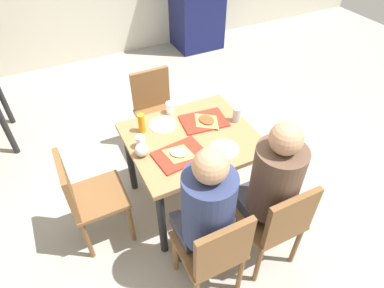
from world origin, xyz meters
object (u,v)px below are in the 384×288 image
object	(u,v)px
person_in_red	(205,210)
soda_can	(237,115)
plastic_cup_a	(170,108)
tray_red_near	(180,155)
main_table	(192,147)
chair_near_right	(277,222)
chair_left_end	(86,195)
foil_bundle	(142,150)
paper_plate_near_edge	(224,149)
paper_plate_center	(163,125)
condiment_bottle	(142,123)
chair_near_left	(215,251)
chair_far_side	(155,107)
plastic_cup_b	(219,161)
person_in_brown_jacket	(270,184)
plastic_cup_c	(141,142)
pizza_slice_a	(179,153)
tray_red_far	(204,121)
pizza_slice_b	(207,120)

from	to	relation	value
person_in_red	soda_can	size ratio (longest dim) A/B	10.48
plastic_cup_a	tray_red_near	bearing A→B (deg)	-105.94
main_table	chair_near_right	xyz separation A→B (m)	(0.24, -0.81, -0.13)
chair_left_end	foil_bundle	distance (m)	0.54
plastic_cup_a	main_table	bearing A→B (deg)	-86.15
plastic_cup_a	soda_can	bearing A→B (deg)	-37.88
paper_plate_near_edge	main_table	bearing A→B (deg)	121.94
paper_plate_center	plastic_cup_a	bearing A→B (deg)	46.40
condiment_bottle	plastic_cup_a	bearing A→B (deg)	23.63
paper_plate_near_edge	soda_can	bearing A→B (deg)	43.67
person_in_red	condiment_bottle	size ratio (longest dim) A/B	7.99
chair_near_left	plastic_cup_a	world-z (taller)	chair_near_left
chair_far_side	condiment_bottle	bearing A→B (deg)	-118.87
plastic_cup_a	plastic_cup_b	xyz separation A→B (m)	(0.05, -0.73, 0.00)
paper_plate_center	condiment_bottle	size ratio (longest dim) A/B	1.38
person_in_brown_jacket	plastic_cup_c	world-z (taller)	person_in_brown_jacket
plastic_cup_b	soda_can	bearing A→B (deg)	44.55
main_table	chair_far_side	xyz separation A→B (m)	(0.00, 0.81, -0.13)
chair_near_left	chair_far_side	bearing A→B (deg)	81.44
condiment_bottle	chair_near_left	bearing A→B (deg)	-85.99
chair_left_end	foil_bundle	xyz separation A→B (m)	(0.46, -0.02, 0.28)
pizza_slice_a	plastic_cup_b	xyz separation A→B (m)	(0.20, -0.22, 0.03)
plastic_cup_c	condiment_bottle	bearing A→B (deg)	66.80
tray_red_far	paper_plate_near_edge	world-z (taller)	tray_red_far
chair_near_right	paper_plate_near_edge	world-z (taller)	chair_near_right
chair_left_end	condiment_bottle	bearing A→B (deg)	22.98
chair_far_side	person_in_brown_jacket	bearing A→B (deg)	-80.64
paper_plate_center	foil_bundle	world-z (taller)	foil_bundle
plastic_cup_b	pizza_slice_b	bearing A→B (deg)	71.13
main_table	chair_far_side	size ratio (longest dim) A/B	1.12
person_in_red	pizza_slice_a	world-z (taller)	person_in_red
tray_red_near	plastic_cup_a	xyz separation A→B (m)	(0.15, 0.51, 0.04)
foil_bundle	tray_red_near	bearing A→B (deg)	-27.70
person_in_brown_jacket	plastic_cup_c	bearing A→B (deg)	130.84
person_in_red	plastic_cup_b	bearing A→B (deg)	48.82
pizza_slice_a	soda_can	world-z (taller)	soda_can
paper_plate_near_edge	plastic_cup_a	world-z (taller)	plastic_cup_a
chair_left_end	paper_plate_center	bearing A→B (deg)	17.96
pizza_slice_b	plastic_cup_a	world-z (taller)	plastic_cup_a
main_table	chair_near_left	bearing A→B (deg)	-106.76
chair_far_side	condiment_bottle	size ratio (longest dim) A/B	5.43
plastic_cup_a	soda_can	distance (m)	0.56
tray_red_near	plastic_cup_a	size ratio (longest dim) A/B	3.60
tray_red_near	foil_bundle	xyz separation A→B (m)	(-0.24, 0.13, 0.04)
paper_plate_center	pizza_slice_a	world-z (taller)	pizza_slice_a
plastic_cup_b	foil_bundle	size ratio (longest dim) A/B	1.00
chair_far_side	plastic_cup_c	bearing A→B (deg)	-117.62
chair_near_left	plastic_cup_c	xyz separation A→B (m)	(-0.15, 0.87, 0.28)
tray_red_near	plastic_cup_c	xyz separation A→B (m)	(-0.22, 0.21, 0.04)
chair_far_side	soda_can	world-z (taller)	chair_far_side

